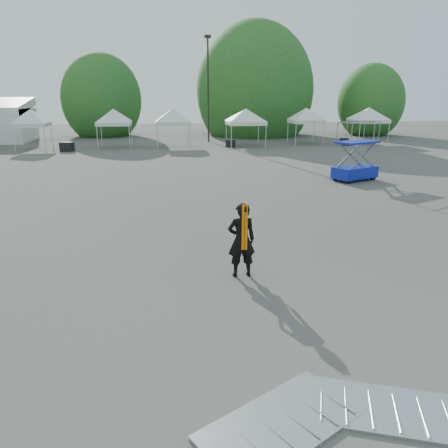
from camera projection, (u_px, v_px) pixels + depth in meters
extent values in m
plane|color=#474442|center=(221.00, 263.00, 12.39)|extent=(120.00, 120.00, 0.00)
cylinder|color=black|center=(208.00, 92.00, 41.77)|extent=(0.16, 0.16, 9.50)
cube|color=black|center=(208.00, 36.00, 40.36)|extent=(0.60, 0.25, 0.30)
cylinder|color=#382314|center=(104.00, 125.00, 48.95)|extent=(0.36, 0.36, 2.27)
ellipsoid|color=#1E531B|center=(102.00, 100.00, 48.14)|extent=(4.16, 4.16, 4.78)
cylinder|color=#382314|center=(254.00, 122.00, 50.17)|extent=(0.36, 0.36, 2.80)
ellipsoid|color=#1E531B|center=(255.00, 91.00, 49.17)|extent=(5.12, 5.12, 5.89)
cylinder|color=#382314|center=(368.00, 126.00, 50.08)|extent=(0.36, 0.36, 2.10)
ellipsoid|color=#1E531B|center=(371.00, 102.00, 49.34)|extent=(3.84, 3.84, 4.42)
cylinder|color=silver|center=(14.00, 139.00, 35.61)|extent=(0.06, 0.06, 2.00)
cylinder|color=silver|center=(45.00, 139.00, 35.93)|extent=(0.06, 0.06, 2.00)
cylinder|color=silver|center=(23.00, 137.00, 37.93)|extent=(0.06, 0.06, 2.00)
cylinder|color=silver|center=(52.00, 136.00, 38.25)|extent=(0.06, 0.06, 2.00)
cube|color=silver|center=(32.00, 125.00, 36.62)|extent=(2.65, 2.65, 0.30)
pyramid|color=silver|center=(30.00, 109.00, 36.26)|extent=(3.75, 3.75, 1.10)
cylinder|color=silver|center=(97.00, 138.00, 36.93)|extent=(0.06, 0.06, 2.00)
cylinder|color=silver|center=(130.00, 137.00, 37.28)|extent=(0.06, 0.06, 2.00)
cylinder|color=silver|center=(101.00, 135.00, 39.47)|extent=(0.06, 0.06, 2.00)
cylinder|color=silver|center=(132.00, 134.00, 39.83)|extent=(0.06, 0.06, 2.00)
cube|color=silver|center=(114.00, 123.00, 38.07)|extent=(2.88, 2.88, 0.30)
pyramid|color=silver|center=(113.00, 109.00, 37.71)|extent=(4.07, 4.07, 1.10)
cylinder|color=silver|center=(157.00, 137.00, 37.30)|extent=(0.06, 0.06, 2.00)
cylinder|color=silver|center=(190.00, 137.00, 37.67)|extent=(0.06, 0.06, 2.00)
cylinder|color=silver|center=(158.00, 134.00, 39.95)|extent=(0.06, 0.06, 2.00)
cylinder|color=silver|center=(188.00, 134.00, 40.32)|extent=(0.06, 0.06, 2.00)
cube|color=silver|center=(173.00, 123.00, 38.50)|extent=(3.00, 3.00, 0.30)
pyramid|color=silver|center=(172.00, 109.00, 38.14)|extent=(4.24, 4.24, 1.10)
cylinder|color=silver|center=(231.00, 137.00, 37.49)|extent=(0.06, 0.06, 2.00)
cylinder|color=silver|center=(266.00, 137.00, 37.89)|extent=(0.06, 0.06, 2.00)
cylinder|color=silver|center=(226.00, 134.00, 40.38)|extent=(0.06, 0.06, 2.00)
cylinder|color=silver|center=(258.00, 134.00, 40.78)|extent=(0.06, 0.06, 2.00)
cube|color=silver|center=(246.00, 123.00, 38.82)|extent=(3.24, 3.24, 0.30)
pyramid|color=silver|center=(246.00, 108.00, 38.46)|extent=(4.59, 4.59, 1.10)
cylinder|color=silver|center=(296.00, 135.00, 39.63)|extent=(0.06, 0.06, 2.00)
cylinder|color=silver|center=(323.00, 134.00, 39.98)|extent=(0.06, 0.06, 2.00)
cylinder|color=silver|center=(288.00, 132.00, 42.13)|extent=(0.06, 0.06, 2.00)
cylinder|color=silver|center=(314.00, 132.00, 42.47)|extent=(0.06, 0.06, 2.00)
cube|color=silver|center=(306.00, 121.00, 40.74)|extent=(2.83, 2.83, 0.30)
pyramid|color=silver|center=(307.00, 108.00, 40.38)|extent=(4.00, 4.00, 1.10)
cylinder|color=silver|center=(359.00, 134.00, 40.13)|extent=(0.06, 0.06, 2.00)
cylinder|color=silver|center=(388.00, 134.00, 40.51)|extent=(0.06, 0.06, 2.00)
cylinder|color=silver|center=(347.00, 132.00, 42.85)|extent=(0.06, 0.06, 2.00)
cylinder|color=silver|center=(374.00, 131.00, 43.23)|extent=(0.06, 0.06, 2.00)
cube|color=silver|center=(368.00, 121.00, 41.37)|extent=(3.06, 3.06, 0.30)
pyramid|color=silver|center=(369.00, 107.00, 41.01)|extent=(4.33, 4.33, 1.10)
imported|color=black|center=(241.00, 240.00, 11.25)|extent=(0.75, 0.51, 1.99)
cube|color=orange|center=(243.00, 228.00, 10.95)|extent=(0.16, 0.03, 1.19)
cube|color=#0B1191|center=(355.00, 172.00, 24.00)|extent=(2.74, 2.13, 0.61)
cube|color=#0B1191|center=(357.00, 142.00, 23.53)|extent=(2.62, 2.04, 0.10)
cylinder|color=black|center=(350.00, 180.00, 23.19)|extent=(0.40, 0.29, 0.37)
cylinder|color=black|center=(373.00, 177.00, 24.14)|extent=(0.40, 0.29, 0.37)
cylinder|color=black|center=(336.00, 177.00, 24.02)|extent=(0.40, 0.29, 0.37)
cylinder|color=black|center=(358.00, 174.00, 24.96)|extent=(0.40, 0.29, 0.37)
cube|color=#ADB0B5|center=(281.00, 424.00, 6.33)|extent=(2.71, 2.26, 0.06)
cube|color=#ADB0B5|center=(383.00, 409.00, 6.62)|extent=(2.49, 1.84, 0.05)
cube|color=black|center=(67.00, 147.00, 36.01)|extent=(1.16, 1.01, 0.76)
cube|color=black|center=(231.00, 143.00, 38.92)|extent=(0.91, 0.73, 0.66)
cube|color=black|center=(344.00, 142.00, 40.03)|extent=(1.04, 0.94, 0.66)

